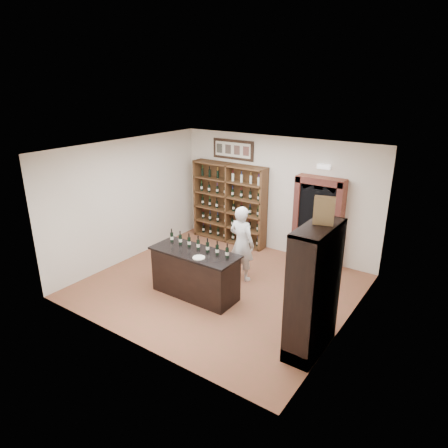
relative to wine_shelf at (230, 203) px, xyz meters
The scene contains 21 objects.
floor 2.89m from the wine_shelf, 60.87° to the right, with size 5.50×5.50×0.00m, color brown.
ceiling 3.28m from the wine_shelf, 60.87° to the right, with size 5.50×5.50×0.00m, color white.
wall_back 1.37m from the wine_shelf, ahead, with size 5.50×0.04×3.00m, color beige.
wall_left 2.78m from the wine_shelf, 121.86° to the right, with size 0.04×5.00×3.00m, color beige.
wall_right 4.69m from the wine_shelf, 29.94° to the right, with size 0.04×5.00×3.00m, color beige.
wine_shelf is the anchor object (origin of this frame).
framed_picture 1.46m from the wine_shelf, 90.00° to the left, with size 1.25×0.04×0.52m, color black.
arched_doorway 2.55m from the wine_shelf, ahead, with size 1.17×0.35×2.17m.
emergency_light 2.86m from the wine_shelf, ahead, with size 0.30×0.10×0.10m, color white.
tasting_counter 3.19m from the wine_shelf, 69.44° to the right, with size 1.88×0.78×1.00m.
counter_bottle_0 2.83m from the wine_shelf, 82.29° to the right, with size 0.07×0.07×0.30m.
counter_bottle_1 2.88m from the wine_shelf, 77.55° to the right, with size 0.07×0.07×0.30m.
counter_bottle_2 2.94m from the wine_shelf, 72.97° to the right, with size 0.07×0.07×0.30m.
counter_bottle_3 3.02m from the wine_shelf, 68.61° to the right, with size 0.07×0.07×0.30m.
counter_bottle_4 3.11m from the wine_shelf, 64.49° to the right, with size 0.07×0.07×0.30m.
counter_bottle_5 3.22m from the wine_shelf, 60.63° to the right, with size 0.07×0.07×0.30m.
counter_bottle_6 3.35m from the wine_shelf, 57.05° to the right, with size 0.07×0.07×0.30m.
side_cabinet 5.02m from the wine_shelf, 40.21° to the right, with size 0.48×1.20×2.20m.
shopkeeper 2.33m from the wine_shelf, 49.58° to the right, with size 0.63×0.41×1.73m, color silver.
plate 3.43m from the wine_shelf, 66.36° to the right, with size 0.25×0.25×0.02m, color beige.
wine_crate 5.09m from the wine_shelf, 39.32° to the right, with size 0.31×0.13×0.44m, color #A67F57.
Camera 1 is at (4.53, -6.38, 4.29)m, focal length 32.00 mm.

